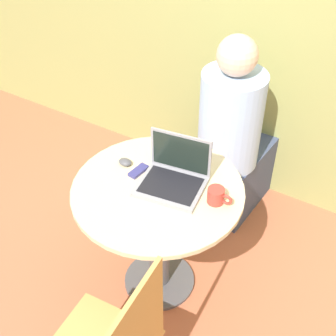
{
  "coord_description": "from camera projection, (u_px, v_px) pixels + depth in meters",
  "views": [
    {
      "loc": [
        0.87,
        -1.36,
        2.22
      ],
      "look_at": [
        0.03,
        0.05,
        0.82
      ],
      "focal_mm": 50.0,
      "sensor_mm": 36.0,
      "label": 1
    }
  ],
  "objects": [
    {
      "name": "ground_plane",
      "position": [
        159.0,
        281.0,
        2.67
      ],
      "size": [
        12.0,
        12.0,
        0.0
      ],
      "primitive_type": "plane",
      "color": "#B26042"
    },
    {
      "name": "round_table",
      "position": [
        158.0,
        216.0,
        2.32
      ],
      "size": [
        0.82,
        0.82,
        0.72
      ],
      "color": "#4C4C51",
      "rests_on": "ground_plane"
    },
    {
      "name": "laptop",
      "position": [
        174.0,
        176.0,
        2.2
      ],
      "size": [
        0.33,
        0.29,
        0.23
      ],
      "color": "gray",
      "rests_on": "round_table"
    },
    {
      "name": "cell_phone",
      "position": [
        139.0,
        171.0,
        2.28
      ],
      "size": [
        0.06,
        0.11,
        0.02
      ],
      "color": "navy",
      "rests_on": "round_table"
    },
    {
      "name": "computer_mouse",
      "position": [
        125.0,
        162.0,
        2.32
      ],
      "size": [
        0.07,
        0.05,
        0.03
      ],
      "color": "#4C4C51",
      "rests_on": "round_table"
    },
    {
      "name": "coffee_cup",
      "position": [
        217.0,
        196.0,
        2.11
      ],
      "size": [
        0.12,
        0.08,
        0.08
      ],
      "color": "#B2382D",
      "rests_on": "round_table"
    },
    {
      "name": "person_seated",
      "position": [
        232.0,
        145.0,
        2.8
      ],
      "size": [
        0.38,
        0.57,
        1.23
      ],
      "color": "#3D4766",
      "rests_on": "ground_plane"
    }
  ]
}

